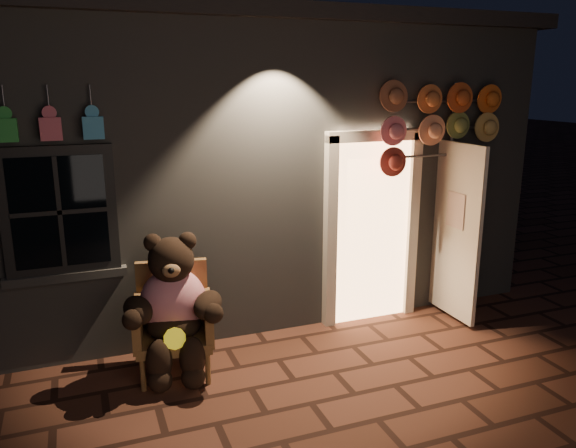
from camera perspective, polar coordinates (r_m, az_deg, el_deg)
ground at (r=5.10m, az=2.39°, el=-17.75°), size 60.00×60.00×0.00m
shop_building at (r=8.19m, az=-8.60°, el=7.36°), size 7.30×5.95×3.51m
wicker_armchair at (r=5.50m, az=-11.55°, el=-9.44°), size 0.80×0.74×1.03m
teddy_bear at (r=5.31m, az=-11.56°, el=-8.23°), size 0.97×0.82×1.35m
hat_rack at (r=6.47m, az=15.07°, el=9.95°), size 1.53×0.22×2.71m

